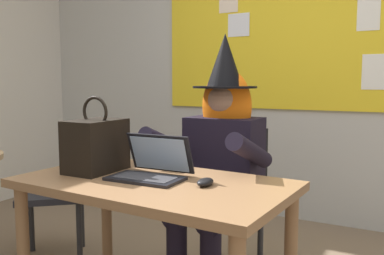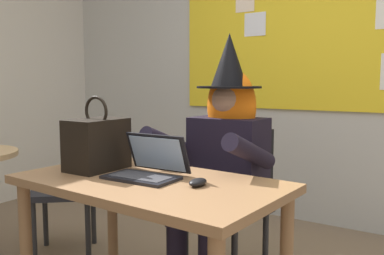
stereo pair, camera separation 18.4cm
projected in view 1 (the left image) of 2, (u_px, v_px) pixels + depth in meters
The scene contains 8 objects.
wall_back_bulletin at pixel (298, 48), 3.50m from camera, with size 5.48×2.17×2.91m.
desk_main at pixel (153, 202), 1.92m from camera, with size 1.28×0.76×0.74m.
chair_at_desk at pixel (229, 194), 2.52m from camera, with size 0.46×0.46×0.91m.
person_costumed at pixel (220, 149), 2.39m from camera, with size 0.59×0.65×1.46m.
laptop at pixel (151, 168), 1.95m from camera, with size 0.35×0.27×0.20m.
computer_mouse at pixel (205, 182), 1.80m from camera, with size 0.06×0.10×0.03m, color black.
handbag at pixel (96, 145), 2.09m from camera, with size 0.20×0.30×0.38m.
chair_spare_by_window at pixel (65, 183), 2.77m from camera, with size 0.59×0.59×0.91m.
Camera 1 is at (0.90, -1.60, 1.19)m, focal length 39.09 mm.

